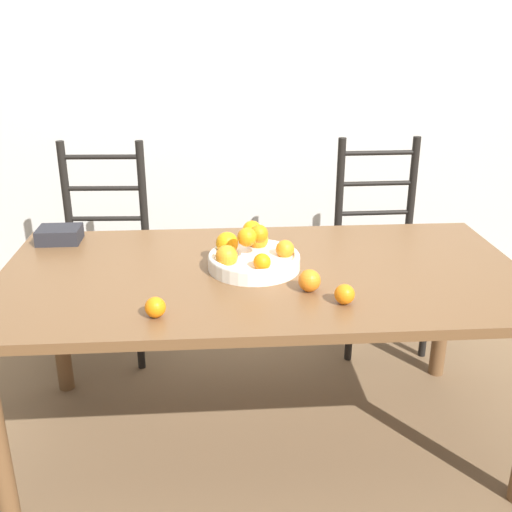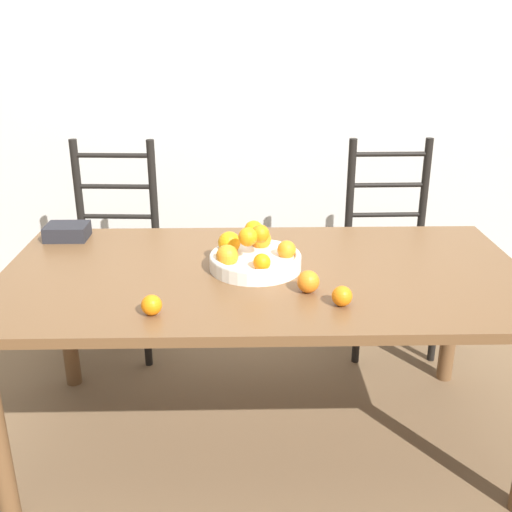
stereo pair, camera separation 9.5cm
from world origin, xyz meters
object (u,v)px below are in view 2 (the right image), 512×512
at_px(orange_loose_2, 308,282).
at_px(chair_left, 114,254).
at_px(orange_loose_0, 152,305).
at_px(chair_right, 390,252).
at_px(fruit_bowl, 254,256).
at_px(book_stack, 67,232).
at_px(orange_loose_1, 342,296).

relative_size(orange_loose_2, chair_left, 0.07).
bearing_deg(orange_loose_2, orange_loose_0, -162.66).
height_order(orange_loose_2, chair_right, chair_right).
xyz_separation_m(fruit_bowl, chair_left, (-0.69, 0.77, -0.29)).
xyz_separation_m(orange_loose_0, book_stack, (-0.45, 0.71, -0.00)).
bearing_deg(orange_loose_0, orange_loose_1, 4.86).
bearing_deg(orange_loose_2, chair_right, 62.06).
distance_m(fruit_bowl, orange_loose_1, 0.42).
bearing_deg(chair_left, fruit_bowl, -45.44).
xyz_separation_m(fruit_bowl, orange_loose_1, (0.27, -0.32, -0.02)).
distance_m(fruit_bowl, book_stack, 0.84).
bearing_deg(orange_loose_2, book_stack, 149.71).
xyz_separation_m(fruit_bowl, orange_loose_2, (0.18, -0.21, -0.01)).
height_order(fruit_bowl, orange_loose_1, fruit_bowl).
height_order(orange_loose_0, book_stack, orange_loose_0).
bearing_deg(chair_right, orange_loose_1, -112.37).
distance_m(fruit_bowl, orange_loose_2, 0.28).
relative_size(fruit_bowl, orange_loose_2, 4.43).
height_order(fruit_bowl, orange_loose_0, fruit_bowl).
relative_size(orange_loose_0, chair_right, 0.06).
xyz_separation_m(orange_loose_0, orange_loose_1, (0.59, 0.05, 0.00)).
bearing_deg(fruit_bowl, chair_right, 47.84).
xyz_separation_m(orange_loose_2, chair_right, (0.52, 0.98, -0.27)).
height_order(orange_loose_0, orange_loose_1, orange_loose_1).
relative_size(fruit_bowl, orange_loose_0, 5.20).
xyz_separation_m(chair_left, book_stack, (-0.08, -0.43, 0.27)).
height_order(orange_loose_1, orange_loose_2, orange_loose_2).
bearing_deg(book_stack, fruit_bowl, -23.84).
height_order(fruit_bowl, chair_left, chair_left).
bearing_deg(orange_loose_1, orange_loose_2, 132.67).
xyz_separation_m(fruit_bowl, chair_right, (0.70, 0.77, -0.29)).
distance_m(orange_loose_0, chair_right, 1.55).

